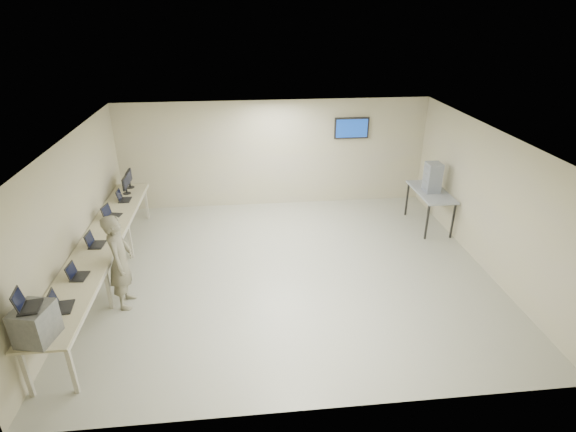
{
  "coord_description": "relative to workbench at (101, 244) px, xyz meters",
  "views": [
    {
      "loc": [
        -0.85,
        -7.79,
        4.94
      ],
      "look_at": [
        0.0,
        0.2,
        1.15
      ],
      "focal_mm": 28.0,
      "sensor_mm": 36.0,
      "label": 1
    }
  ],
  "objects": [
    {
      "name": "room",
      "position": [
        3.62,
        0.06,
        0.58
      ],
      "size": [
        8.01,
        7.01,
        2.81
      ],
      "color": "#ACAB9B",
      "rests_on": "ground"
    },
    {
      "name": "workbench",
      "position": [
        0.0,
        0.0,
        0.0
      ],
      "size": [
        0.76,
        6.0,
        0.9
      ],
      "color": "beige",
      "rests_on": "ground"
    },
    {
      "name": "equipment_box",
      "position": [
        -0.06,
        -2.75,
        0.33
      ],
      "size": [
        0.52,
        0.57,
        0.51
      ],
      "primitive_type": "cube",
      "rotation": [
        0.0,
        0.0,
        -0.22
      ],
      "color": "#585C5F",
      "rests_on": "workbench"
    },
    {
      "name": "laptop_on_box",
      "position": [
        -0.12,
        -2.75,
        0.65
      ],
      "size": [
        0.32,
        0.37,
        0.26
      ],
      "rotation": [
        0.0,
        0.0,
        0.14
      ],
      "color": "black",
      "rests_on": "equipment_box"
    },
    {
      "name": "laptop_0",
      "position": [
        -0.03,
        -2.09,
        0.15
      ],
      "size": [
        0.33,
        0.38,
        0.28
      ],
      "rotation": [
        0.0,
        0.0,
        0.11
      ],
      "color": "black",
      "rests_on": "workbench"
    },
    {
      "name": "laptop_1",
      "position": [
        -0.05,
        -1.25,
        0.14
      ],
      "size": [
        0.29,
        0.34,
        0.25
      ],
      "rotation": [
        0.0,
        0.0,
        -0.08
      ],
      "color": "black",
      "rests_on": "workbench"
    },
    {
      "name": "laptop_2",
      "position": [
        -0.06,
        -0.17,
        0.14
      ],
      "size": [
        0.29,
        0.35,
        0.26
      ],
      "rotation": [
        0.0,
        0.0,
        -0.06
      ],
      "color": "black",
      "rests_on": "workbench"
    },
    {
      "name": "laptop_3",
      "position": [
        -0.07,
        1.07,
        0.14
      ],
      "size": [
        0.36,
        0.4,
        0.27
      ],
      "rotation": [
        0.0,
        0.0,
        -0.23
      ],
      "color": "black",
      "rests_on": "workbench"
    },
    {
      "name": "laptop_4",
      "position": [
        -0.01,
        1.95,
        0.14
      ],
      "size": [
        0.27,
        0.33,
        0.26
      ],
      "rotation": [
        0.0,
        0.0,
        -0.0
      ],
      "color": "black",
      "rests_on": "workbench"
    },
    {
      "name": "monitor_near",
      "position": [
        -0.01,
        2.37,
        0.32
      ],
      "size": [
        0.19,
        0.42,
        0.41
      ],
      "color": "black",
      "rests_on": "workbench"
    },
    {
      "name": "monitor_far",
      "position": [
        -0.01,
        2.75,
        0.33
      ],
      "size": [
        0.19,
        0.44,
        0.43
      ],
      "color": "black",
      "rests_on": "workbench"
    },
    {
      "name": "soldier",
      "position": [
        0.54,
        -0.79,
        0.06
      ],
      "size": [
        0.44,
        0.66,
        1.78
      ],
      "primitive_type": "imported",
      "rotation": [
        0.0,
        0.0,
        1.59
      ],
      "color": "#575C4B",
      "rests_on": "ground"
    },
    {
      "name": "side_table",
      "position": [
        7.19,
        1.71,
        0.02
      ],
      "size": [
        0.71,
        1.53,
        0.92
      ],
      "color": "#8D939C",
      "rests_on": "ground"
    },
    {
      "name": "storage_bins",
      "position": [
        7.17,
        1.71,
        0.44
      ],
      "size": [
        0.33,
        0.37,
        0.7
      ],
      "color": "#919BAF",
      "rests_on": "side_table"
    }
  ]
}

